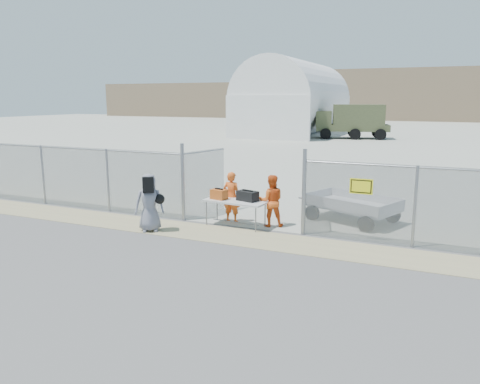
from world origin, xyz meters
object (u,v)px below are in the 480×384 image
at_px(security_worker_right, 271,201).
at_px(visitor, 149,203).
at_px(security_worker_left, 232,197).
at_px(utility_trailer, 352,208).
at_px(folding_table, 235,213).

relative_size(security_worker_right, visitor, 0.93).
xyz_separation_m(security_worker_left, utility_trailer, (3.52, 1.63, -0.38)).
relative_size(security_worker_left, visitor, 0.94).
distance_m(folding_table, security_worker_left, 0.67).
relative_size(folding_table, visitor, 1.11).
bearing_deg(visitor, security_worker_right, 0.34).
xyz_separation_m(folding_table, security_worker_right, (1.00, 0.45, 0.40)).
bearing_deg(security_worker_right, visitor, 8.95).
bearing_deg(visitor, folding_table, 3.86).
height_order(security_worker_left, security_worker_right, security_worker_left).
height_order(security_worker_left, visitor, visitor).
distance_m(folding_table, security_worker_right, 1.16).
height_order(security_worker_right, visitor, visitor).
relative_size(folding_table, security_worker_right, 1.20).
height_order(folding_table, visitor, visitor).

